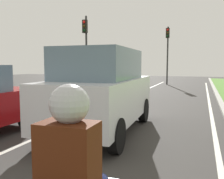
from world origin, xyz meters
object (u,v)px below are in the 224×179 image
Objects in this scene: car_hatchback_far at (85,84)px; traffic_light_far_median at (168,45)px; rider_person at (70,162)px; traffic_light_overhead_left at (86,41)px; car_suv_ahead at (102,90)px.

car_hatchback_far is 0.70× the size of traffic_light_far_median.
rider_person is 0.22× the size of traffic_light_overhead_left.
rider_person is (1.74, -4.79, 0.02)m from car_suv_ahead.
traffic_light_overhead_left is at bearing 114.28° from rider_person.
traffic_light_overhead_left is 8.88m from traffic_light_far_median.
car_suv_ahead is at bearing -88.22° from traffic_light_far_median.
car_hatchback_far is 5.75m from traffic_light_overhead_left.
car_suv_ahead is 0.87× the size of traffic_light_overhead_left.
traffic_light_far_median is at bearing 94.52° from rider_person.
traffic_light_far_median reaches higher than car_suv_ahead.
rider_person is at bearing -72.26° from car_suv_ahead.
traffic_light_overhead_left is at bearing -121.96° from traffic_light_far_median.
traffic_light_overhead_left is (-5.24, 9.74, 2.36)m from car_suv_ahead.
rider_person is at bearing -64.36° from traffic_light_overhead_left.
car_suv_ahead is 5.98m from car_hatchback_far.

